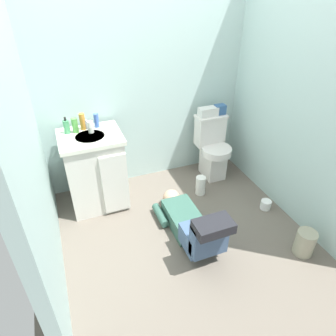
{
  "coord_description": "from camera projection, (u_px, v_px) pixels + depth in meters",
  "views": [
    {
      "loc": [
        -0.91,
        -2.0,
        2.15
      ],
      "look_at": [
        0.03,
        0.4,
        0.45
      ],
      "focal_mm": 32.29,
      "sensor_mm": 36.0,
      "label": 1
    }
  ],
  "objects": [
    {
      "name": "paper_towel_roll",
      "position": [
        200.0,
        185.0,
        3.4
      ],
      "size": [
        0.11,
        0.11,
        0.22
      ],
      "primitive_type": "cylinder",
      "color": "white",
      "rests_on": "ground_plane"
    },
    {
      "name": "toilet",
      "position": [
        212.0,
        148.0,
        3.6
      ],
      "size": [
        0.36,
        0.46,
        0.75
      ],
      "color": "silver",
      "rests_on": "ground_plane"
    },
    {
      "name": "soap_dispenser",
      "position": [
        67.0,
        127.0,
        2.89
      ],
      "size": [
        0.06,
        0.06,
        0.17
      ],
      "color": "#44945E",
      "rests_on": "vanity_cabinet"
    },
    {
      "name": "ground_plane",
      "position": [
        180.0,
        228.0,
        3.03
      ],
      "size": [
        2.75,
        3.0,
        0.04
      ],
      "primitive_type": "cube",
      "color": "#685E54"
    },
    {
      "name": "tissue_box",
      "position": [
        208.0,
        112.0,
        3.42
      ],
      "size": [
        0.22,
        0.11,
        0.1
      ],
      "primitive_type": "cube",
      "color": "silver",
      "rests_on": "toilet"
    },
    {
      "name": "person_plumber",
      "position": [
        191.0,
        224.0,
        2.8
      ],
      "size": [
        0.39,
        1.06,
        0.52
      ],
      "color": "#33594C",
      "rests_on": "ground_plane"
    },
    {
      "name": "wall_back",
      "position": [
        143.0,
        78.0,
        3.17
      ],
      "size": [
        2.41,
        0.08,
        2.4
      ],
      "primitive_type": "cube",
      "color": "#ACC8C3",
      "rests_on": "ground_plane"
    },
    {
      "name": "bottle_green",
      "position": [
        75.0,
        125.0,
        2.91
      ],
      "size": [
        0.06,
        0.06,
        0.15
      ],
      "primitive_type": "cylinder",
      "color": "#53A345",
      "rests_on": "vanity_cabinet"
    },
    {
      "name": "trash_can",
      "position": [
        305.0,
        243.0,
        2.68
      ],
      "size": [
        0.17,
        0.17,
        0.25
      ],
      "primitive_type": "cylinder",
      "color": "#9D9A81",
      "rests_on": "ground_plane"
    },
    {
      "name": "toilet_paper_roll",
      "position": [
        266.0,
        205.0,
        3.22
      ],
      "size": [
        0.11,
        0.11,
        0.1
      ],
      "primitive_type": "cylinder",
      "color": "white",
      "rests_on": "ground_plane"
    },
    {
      "name": "wall_right",
      "position": [
        302.0,
        96.0,
        2.71
      ],
      "size": [
        0.08,
        2.0,
        2.4
      ],
      "primitive_type": "cube",
      "color": "#ACC8C3",
      "rests_on": "ground_plane"
    },
    {
      "name": "bottle_white",
      "position": [
        90.0,
        127.0,
        2.91
      ],
      "size": [
        0.05,
        0.05,
        0.12
      ],
      "primitive_type": "cylinder",
      "color": "white",
      "rests_on": "vanity_cabinet"
    },
    {
      "name": "vanity_cabinet",
      "position": [
        95.0,
        170.0,
        3.11
      ],
      "size": [
        0.6,
        0.53,
        0.82
      ],
      "color": "silver",
      "rests_on": "ground_plane"
    },
    {
      "name": "wall_left",
      "position": [
        23.0,
        140.0,
        2.0
      ],
      "size": [
        0.08,
        2.0,
        2.4
      ],
      "primitive_type": "cube",
      "color": "#ACC8C3",
      "rests_on": "ground_plane"
    },
    {
      "name": "faucet",
      "position": [
        87.0,
        125.0,
        2.98
      ],
      "size": [
        0.02,
        0.02,
        0.1
      ],
      "primitive_type": "cylinder",
      "color": "silver",
      "rests_on": "vanity_cabinet"
    },
    {
      "name": "bottle_amber",
      "position": [
        82.0,
        121.0,
        2.96
      ],
      "size": [
        0.05,
        0.05,
        0.17
      ],
      "primitive_type": "cylinder",
      "color": "#C98530",
      "rests_on": "vanity_cabinet"
    },
    {
      "name": "toiletry_bag",
      "position": [
        220.0,
        109.0,
        3.46
      ],
      "size": [
        0.12,
        0.09,
        0.11
      ],
      "primitive_type": "cube",
      "color": "#33598C",
      "rests_on": "toilet"
    },
    {
      "name": "bottle_blue",
      "position": [
        96.0,
        120.0,
        3.01
      ],
      "size": [
        0.05,
        0.05,
        0.14
      ],
      "primitive_type": "cylinder",
      "color": "#3E63B8",
      "rests_on": "vanity_cabinet"
    }
  ]
}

